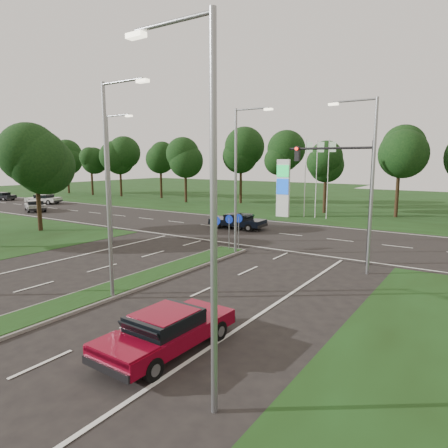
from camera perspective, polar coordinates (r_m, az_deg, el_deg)
The scene contains 18 objects.
verge_far at distance 61.98m, azimuth 20.53°, elevation 3.07°, with size 160.00×50.00×0.02m, color black.
cross_road at distance 32.82m, azimuth 7.88°, elevation -1.36°, with size 160.00×12.00×0.02m, color black.
median_kerb at distance 17.69m, azimuth -22.34°, elevation -10.94°, with size 2.00×26.00×0.12m, color slate.
streetlight_median_near at distance 17.11m, azimuth -15.90°, elevation 5.95°, with size 2.53×0.22×9.00m.
streetlight_median_far at distance 24.79m, azimuth 2.08°, elevation 7.17°, with size 2.53×0.22×9.00m.
streetlight_left_far at distance 29.37m, azimuth -15.84°, elevation 7.14°, with size 2.53×0.22×9.00m.
streetlight_right_far at distance 21.74m, azimuth 19.97°, elevation 6.36°, with size 2.53×0.22×9.00m.
streetlight_right_near at distance 8.83m, azimuth -2.56°, elevation 3.62°, with size 2.53×0.22×9.00m.
traffic_signal at distance 24.10m, azimuth 17.34°, elevation 5.69°, with size 5.10×0.42×7.00m.
median_signs at distance 25.99m, azimuth 0.62°, elevation -0.19°, with size 1.16×1.76×2.38m.
gas_pylon at distance 42.17m, azimuth 8.73°, elevation 5.32°, with size 5.80×1.26×8.00m.
tree_left_far at distance 37.14m, azimuth -25.78°, elevation 8.52°, with size 5.20×5.20×8.86m.
treeline_far at distance 47.12m, azimuth 16.81°, elevation 9.85°, with size 6.00×6.00×9.90m.
red_sedan at distance 12.97m, azimuth -8.19°, elevation -14.73°, with size 2.09×4.77×1.30m.
navy_sedan at distance 34.64m, azimuth 1.98°, elevation 0.45°, with size 4.86×2.24×1.31m.
far_car_a at distance 51.63m, azimuth -25.38°, elevation 2.42°, with size 4.78×3.56×1.27m.
far_car_b at distance 59.65m, azimuth -24.38°, elevation 3.29°, with size 4.92×3.39×1.30m.
far_car_c at distance 68.00m, azimuth -29.16°, elevation 3.51°, with size 4.33×2.61×1.16m.
Camera 1 is at (14.00, -5.09, 5.93)m, focal length 32.00 mm.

